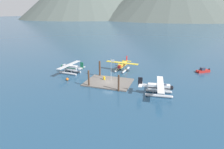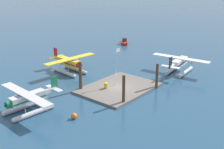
{
  "view_description": "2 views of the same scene",
  "coord_description": "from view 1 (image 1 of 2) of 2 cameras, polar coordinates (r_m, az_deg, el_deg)",
  "views": [
    {
      "loc": [
        15.41,
        -43.26,
        17.85
      ],
      "look_at": [
        0.85,
        0.32,
        2.3
      ],
      "focal_mm": 29.95,
      "sensor_mm": 36.0,
      "label": 1
    },
    {
      "loc": [
        -33.62,
        -26.7,
        17.42
      ],
      "look_at": [
        1.91,
        2.9,
        1.19
      ],
      "focal_mm": 47.74,
      "sensor_mm": 36.0,
      "label": 2
    }
  ],
  "objects": [
    {
      "name": "fuel_drum",
      "position": [
        50.57,
        -2.38,
        -1.09
      ],
      "size": [
        0.62,
        0.62,
        0.88
      ],
      "color": "gold",
      "rests_on": "dock_platform"
    },
    {
      "name": "ground_plane",
      "position": [
        49.27,
        -1.06,
        -2.54
      ],
      "size": [
        1200.0,
        1200.0,
        0.0
      ],
      "primitive_type": "plane",
      "color": "navy"
    },
    {
      "name": "piling_near_right",
      "position": [
        43.52,
        2.03,
        -2.66
      ],
      "size": [
        0.43,
        0.43,
        4.0
      ],
      "primitive_type": "cylinder",
      "color": "#4C3323",
      "rests_on": "ground"
    },
    {
      "name": "piling_far_left",
      "position": [
        53.56,
        -3.76,
        1.75
      ],
      "size": [
        0.5,
        0.5,
        4.55
      ],
      "primitive_type": "cylinder",
      "color": "#4C3323",
      "rests_on": "ground"
    },
    {
      "name": "piling_near_left",
      "position": [
        46.53,
        -7.12,
        -1.25
      ],
      "size": [
        0.43,
        0.43,
        4.17
      ],
      "primitive_type": "cylinder",
      "color": "#4C3323",
      "rests_on": "ground"
    },
    {
      "name": "seaplane_silver_port_fwd",
      "position": [
        57.81,
        -12.67,
        1.89
      ],
      "size": [
        7.97,
        10.48,
        3.84
      ],
      "color": "#B7BABF",
      "rests_on": "ground"
    },
    {
      "name": "seaplane_white_stbd_aft",
      "position": [
        43.06,
        14.11,
        -4.1
      ],
      "size": [
        7.96,
        10.49,
        3.84
      ],
      "color": "#B7BABF",
      "rests_on": "ground"
    },
    {
      "name": "mooring_buoy",
      "position": [
        52.19,
        -13.5,
        -1.4
      ],
      "size": [
        0.75,
        0.75,
        0.75
      ],
      "primitive_type": "sphere",
      "color": "orange",
      "rests_on": "ground"
    },
    {
      "name": "dock_platform",
      "position": [
        49.22,
        -1.06,
        -2.38
      ],
      "size": [
        11.85,
        8.83,
        0.3
      ],
      "primitive_type": "cube",
      "color": "#66605B",
      "rests_on": "ground"
    },
    {
      "name": "seaplane_yellow_bow_centre",
      "position": [
        59.11,
        3.14,
        2.69
      ],
      "size": [
        10.48,
        7.97,
        3.84
      ],
      "color": "#B7BABF",
      "rests_on": "ground"
    },
    {
      "name": "flagpole",
      "position": [
        48.57,
        -0.15,
        2.19
      ],
      "size": [
        0.95,
        0.1,
        6.02
      ],
      "color": "silver",
      "rests_on": "dock_platform"
    },
    {
      "name": "boat_red_open_east",
      "position": [
        64.02,
        25.94,
        1.03
      ],
      "size": [
        4.3,
        3.64,
        1.5
      ],
      "color": "#B2231E",
      "rests_on": "ground"
    }
  ]
}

